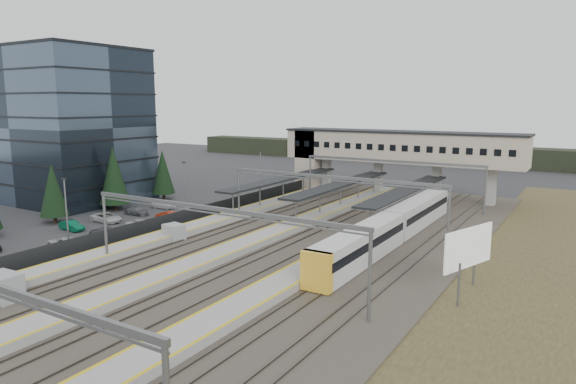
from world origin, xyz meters
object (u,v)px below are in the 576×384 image
Objects in this scene: billboard at (469,250)px; relay_cabin_far at (174,233)px; train at (392,228)px; footbridge at (383,150)px; office_building at (63,125)px; relay_cabin_near at (3,288)px.

relay_cabin_far is at bearing -179.81° from billboard.
relay_cabin_far is at bearing -151.37° from train.
footbridge reaches higher than relay_cabin_far.
office_building is at bearing 162.66° from relay_cabin_far.
relay_cabin_far is 24.95m from train.
relay_cabin_far is 42.33m from footbridge.
relay_cabin_near is 1.17× the size of relay_cabin_far.
footbridge is 1.08× the size of train.
relay_cabin_near is 0.46× the size of billboard.
office_building is 56.95m from train.
relay_cabin_near is 38.59m from train.
office_building reaches higher than relay_cabin_near.
relay_cabin_near is 0.08× the size of train.
office_building reaches higher than train.
relay_cabin_far is 0.07× the size of train.
relay_cabin_near reaches higher than relay_cabin_far.
relay_cabin_near is at bearing -122.11° from train.
office_building is at bearing -178.68° from train.
footbridge is at bearing 119.61° from billboard.
train is (20.51, 32.68, 0.73)m from relay_cabin_near.
train reaches higher than relay_cabin_far.
relay_cabin_far is (34.12, -10.65, -11.18)m from office_building.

